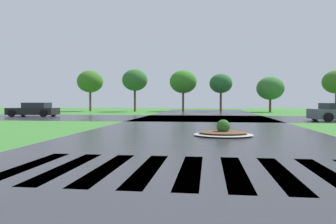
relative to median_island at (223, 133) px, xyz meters
name	(u,v)px	position (x,y,z in m)	size (l,w,h in m)	color
asphalt_roadway	(199,137)	(-0.97, -0.46, -0.14)	(10.89, 80.00, 0.01)	#2B2B30
asphalt_cross_road	(204,118)	(-0.97, 13.23, -0.14)	(90.00, 9.80, 0.01)	#2B2B30
crosswalk_stripes	(190,170)	(-0.97, -6.67, -0.14)	(7.65, 3.31, 0.01)	white
median_island	(223,133)	(0.00, 0.00, 0.00)	(2.44, 2.01, 0.68)	#9E9B93
car_dark_suv	(34,110)	(-16.57, 14.31, 0.46)	(4.48, 2.05, 1.27)	black
background_treeline	(200,83)	(-1.72, 28.96, 3.64)	(35.15, 5.34, 5.58)	#4C3823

